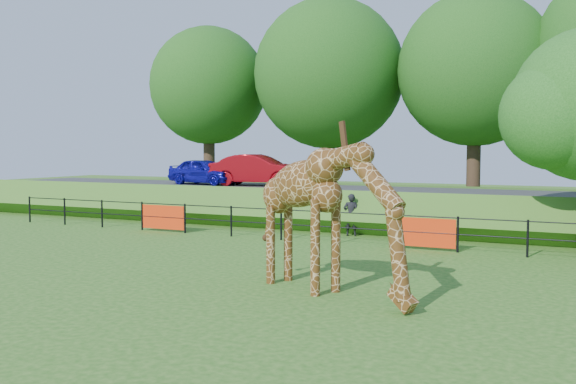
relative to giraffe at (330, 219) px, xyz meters
name	(u,v)px	position (x,y,z in m)	size (l,w,h in m)	color
ground	(200,293)	(-2.64, -1.09, -1.66)	(90.00, 90.00, 0.00)	#245C17
giraffe	(330,219)	(0.00, 0.00, 0.00)	(4.64, 0.85, 3.32)	#593312
perimeter_fence	(335,227)	(-2.64, 6.91, -1.11)	(28.07, 0.10, 1.10)	black
embankment	(399,206)	(-2.64, 14.41, -1.01)	(40.00, 9.00, 1.30)	#245C17
road	(389,192)	(-2.64, 12.91, -0.30)	(40.00, 5.00, 0.12)	#313133
car_blue	(204,171)	(-11.80, 12.97, 0.38)	(1.47, 3.65, 1.24)	#1916B8
car_red	(258,170)	(-8.99, 13.22, 0.48)	(1.53, 4.39, 1.45)	#9E0B12
visitor	(351,215)	(-2.83, 8.92, -0.89)	(0.56, 0.37, 1.53)	black
bg_tree_line	(473,68)	(-0.75, 20.91, 5.53)	(37.30, 8.80, 11.82)	#312116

